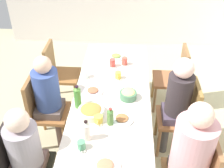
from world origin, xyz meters
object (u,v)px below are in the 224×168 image
(chair_4, at_px, (58,71))
(plate_2, at_px, (93,91))
(plate_0, at_px, (116,56))
(cup_3, at_px, (81,145))
(chair_3, at_px, (183,114))
(bowl_1, at_px, (91,111))
(cup_2, at_px, (118,75))
(cup_4, at_px, (85,74))
(person_0, at_px, (49,95))
(bottle_1, at_px, (78,97))
(person_3, at_px, (177,99))
(cup_0, at_px, (125,61))
(plate_3, at_px, (105,166))
(bottle_0, at_px, (86,131))
(chair_2, at_px, (20,163))
(cup_5, at_px, (98,119))
(dining_table, at_px, (112,101))
(chair_5, at_px, (175,75))
(chair_0, at_px, (43,108))
(cup_1, at_px, (112,63))
(bowl_0, at_px, (128,94))
(person_2, at_px, (27,151))
(plate_1, at_px, (122,119))
(bottle_2, at_px, (110,117))
(person_1, at_px, (190,152))

(chair_4, bearing_deg, plate_2, 38.34)
(plate_0, xyz_separation_m, cup_3, (1.56, -0.21, 0.02))
(chair_3, distance_m, bowl_1, 1.05)
(cup_2, xyz_separation_m, cup_4, (0.01, -0.38, 0.00))
(person_0, relative_size, bottle_1, 4.57)
(person_0, distance_m, person_3, 1.39)
(cup_0, bearing_deg, person_0, -51.53)
(chair_4, bearing_deg, plate_3, 24.93)
(bottle_0, bearing_deg, person_3, 126.14)
(cup_0, bearing_deg, chair_2, -32.51)
(chair_3, relative_size, cup_5, 7.39)
(dining_table, height_order, chair_5, chair_5)
(plate_3, relative_size, cup_4, 2.27)
(person_0, relative_size, plate_3, 4.75)
(cup_0, bearing_deg, person_3, 41.94)
(chair_0, bearing_deg, plate_3, 40.34)
(cup_1, xyz_separation_m, cup_3, (1.34, -0.18, -0.01))
(chair_0, height_order, plate_2, chair_0)
(cup_2, bearing_deg, chair_2, -37.13)
(person_0, distance_m, bowl_1, 0.60)
(cup_0, height_order, cup_4, cup_0)
(bowl_0, distance_m, cup_1, 0.66)
(dining_table, xyz_separation_m, person_0, (0.00, -0.69, 0.04))
(person_2, distance_m, chair_3, 1.68)
(plate_0, xyz_separation_m, plate_1, (1.19, 0.12, 0.00))
(dining_table, relative_size, chair_4, 2.57)
(plate_1, xyz_separation_m, cup_1, (-0.97, -0.15, 0.03))
(chair_3, distance_m, cup_4, 1.20)
(chair_4, relative_size, cup_1, 8.42)
(dining_table, height_order, cup_3, cup_3)
(bowl_1, distance_m, bottle_2, 0.24)
(person_3, xyz_separation_m, cup_2, (-0.33, -0.65, 0.05))
(chair_0, xyz_separation_m, bottle_1, (0.21, 0.46, 0.34))
(cup_1, height_order, bottle_0, bottle_0)
(person_0, relative_size, plate_0, 5.57)
(plate_3, bearing_deg, cup_0, 176.05)
(chair_0, bearing_deg, cup_2, 111.64)
(bottle_2, bearing_deg, bowl_1, -121.41)
(person_3, xyz_separation_m, cup_0, (-0.64, -0.58, 0.06))
(chair_2, relative_size, cup_4, 8.19)
(chair_5, height_order, plate_2, chair_5)
(cup_0, height_order, bottle_0, bottle_0)
(chair_0, distance_m, cup_0, 1.14)
(person_2, height_order, cup_1, person_2)
(bottle_0, bearing_deg, person_2, -75.46)
(chair_2, xyz_separation_m, plate_0, (-1.58, 0.79, 0.24))
(cup_1, bearing_deg, cup_3, -7.51)
(person_0, relative_size, person_1, 0.92)
(person_3, relative_size, chair_4, 1.35)
(plate_3, relative_size, bowl_1, 0.97)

